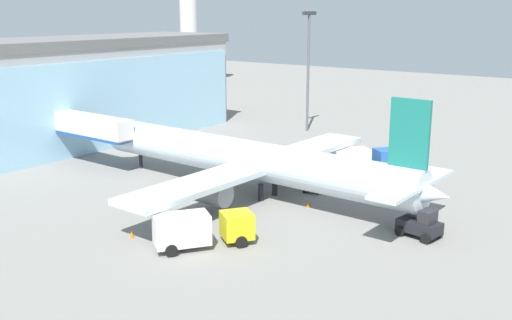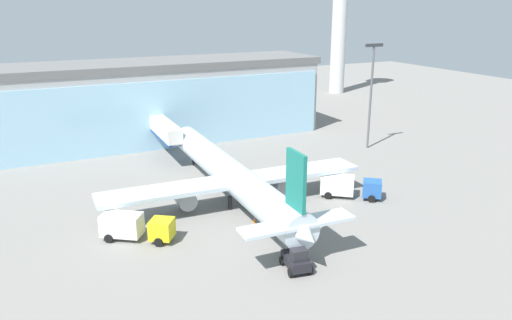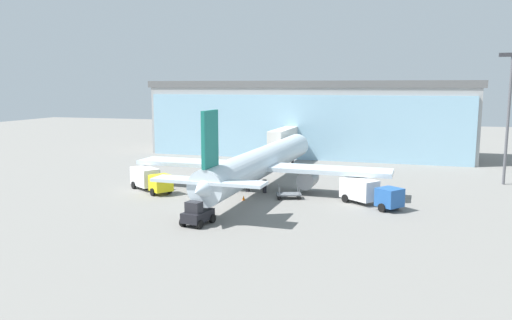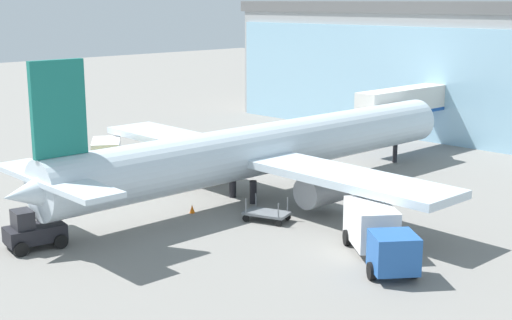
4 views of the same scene
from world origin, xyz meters
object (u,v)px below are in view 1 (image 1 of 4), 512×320
(apron_light_mast, at_px, (308,60))
(safety_cone_wingtip, at_px, (132,234))
(safety_cone_nose, at_px, (308,204))
(baggage_cart, at_px, (314,186))
(fuel_truck, at_px, (362,159))
(jet_bridge, at_px, (86,127))
(catering_truck, at_px, (200,228))
(pushback_tug, at_px, (421,225))
(airplane, at_px, (250,160))

(apron_light_mast, relative_size, safety_cone_wingtip, 30.72)
(apron_light_mast, distance_m, safety_cone_nose, 36.34)
(apron_light_mast, xyz_separation_m, safety_cone_wingtip, (-44.03, -11.38, -9.88))
(apron_light_mast, height_order, baggage_cart, apron_light_mast)
(fuel_truck, bearing_deg, jet_bridge, 158.77)
(jet_bridge, xyz_separation_m, catering_truck, (-10.65, -26.30, -2.95))
(baggage_cart, xyz_separation_m, safety_cone_wingtip, (-19.04, 4.85, -0.23))
(catering_truck, height_order, pushback_tug, catering_truck)
(fuel_truck, height_order, safety_cone_wingtip, fuel_truck)
(safety_cone_wingtip, bearing_deg, catering_truck, -72.42)
(jet_bridge, relative_size, catering_truck, 1.83)
(safety_cone_nose, relative_size, safety_cone_wingtip, 1.00)
(jet_bridge, height_order, airplane, airplane)
(airplane, distance_m, baggage_cart, 6.87)
(safety_cone_wingtip, bearing_deg, fuel_truck, -10.97)
(apron_light_mast, bearing_deg, baggage_cart, -147.00)
(jet_bridge, xyz_separation_m, pushback_tug, (0.96, -38.65, -3.44))
(airplane, distance_m, safety_cone_wingtip, 14.86)
(fuel_truck, xyz_separation_m, baggage_cart, (-8.95, 0.57, -0.97))
(apron_light_mast, xyz_separation_m, fuel_truck, (-16.05, -16.81, -8.69))
(airplane, bearing_deg, safety_cone_wingtip, 89.70)
(baggage_cart, distance_m, safety_cone_wingtip, 19.65)
(airplane, distance_m, pushback_tug, 17.54)
(airplane, height_order, safety_cone_wingtip, airplane)
(catering_truck, relative_size, safety_cone_nose, 13.16)
(apron_light_mast, height_order, fuel_truck, apron_light_mast)
(apron_light_mast, distance_m, safety_cone_wingtip, 46.54)
(airplane, xyz_separation_m, catering_truck, (-12.79, -5.00, -1.86))
(apron_light_mast, xyz_separation_m, catering_truck, (-42.29, -16.89, -8.69))
(baggage_cart, distance_m, pushback_tug, 14.20)
(pushback_tug, bearing_deg, fuel_truck, -40.55)
(jet_bridge, bearing_deg, safety_cone_nose, -174.68)
(baggage_cart, bearing_deg, apron_light_mast, -166.58)
(catering_truck, bearing_deg, airplane, 56.38)
(airplane, bearing_deg, baggage_cart, -132.23)
(pushback_tug, xyz_separation_m, safety_cone_nose, (1.00, 10.75, -0.70))
(baggage_cart, bearing_deg, catering_truck, -17.43)
(fuel_truck, xyz_separation_m, safety_cone_nose, (-13.64, -1.67, -1.19))
(baggage_cart, bearing_deg, airplane, -63.52)
(jet_bridge, bearing_deg, pushback_tug, -177.26)
(apron_light_mast, relative_size, fuel_truck, 2.38)
(airplane, relative_size, catering_truck, 5.43)
(safety_cone_nose, bearing_deg, airplane, 88.39)
(safety_cone_nose, distance_m, safety_cone_wingtip, 16.01)
(catering_truck, xyz_separation_m, baggage_cart, (17.30, 0.65, -0.97))
(safety_cone_wingtip, bearing_deg, baggage_cart, -14.29)
(jet_bridge, height_order, safety_cone_wingtip, jet_bridge)
(jet_bridge, distance_m, safety_cone_wingtip, 24.56)
(pushback_tug, distance_m, safety_cone_wingtip, 22.30)
(fuel_truck, bearing_deg, catering_truck, -141.79)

